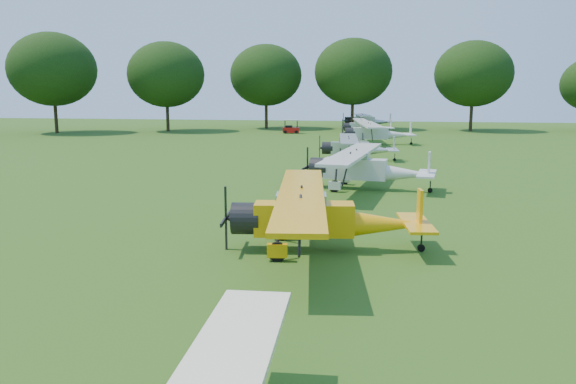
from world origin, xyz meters
name	(u,v)px	position (x,y,z in m)	size (l,w,h in m)	color
ground	(325,210)	(0.00, 0.00, 0.00)	(160.00, 160.00, 0.00)	#2A4A12
tree_belt	(411,29)	(3.57, 0.16, 8.03)	(137.36, 130.27, 14.52)	#2F2112
aircraft_2	(320,214)	(0.52, -6.59, 1.29)	(7.09, 11.26, 2.21)	#F5A70A
aircraft_3	(365,166)	(1.58, 6.00, 1.33)	(7.27, 11.55, 2.27)	silver
aircraft_4	(356,146)	(0.37, 19.26, 1.14)	(6.23, 9.93, 1.95)	silver
aircraft_5	(376,131)	(1.68, 33.23, 1.36)	(7.45, 11.83, 2.32)	silver
aircraft_6	(366,125)	(0.22, 46.08, 1.19)	(6.53, 10.37, 2.04)	silver
aircraft_7	(366,119)	(-0.17, 58.24, 1.35)	(7.41, 11.74, 2.30)	silver
golf_cart	(291,129)	(-9.55, 47.36, 0.59)	(2.17, 1.46, 1.76)	red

